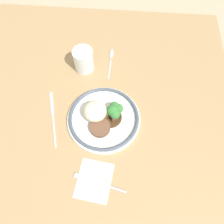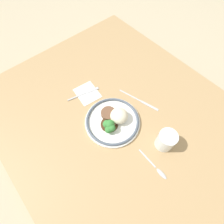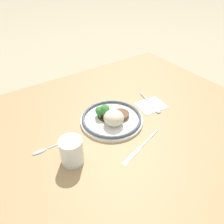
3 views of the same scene
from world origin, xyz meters
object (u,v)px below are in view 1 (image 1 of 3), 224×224
(fork, at_px, (95,182))
(knife, at_px, (53,116))
(plate, at_px, (104,117))
(juice_glass, at_px, (84,61))
(spoon, at_px, (111,57))

(fork, distance_m, knife, 0.29)
(fork, bearing_deg, plate, -78.17)
(fork, height_order, knife, fork)
(juice_glass, distance_m, spoon, 0.13)
(plate, xyz_separation_m, fork, (-0.22, 0.01, -0.02))
(juice_glass, distance_m, knife, 0.25)
(juice_glass, height_order, knife, juice_glass)
(juice_glass, xyz_separation_m, knife, (-0.23, 0.09, -0.04))
(fork, distance_m, spoon, 0.52)
(fork, xyz_separation_m, spoon, (0.52, -0.01, -0.00))
(knife, bearing_deg, fork, -156.57)
(fork, xyz_separation_m, knife, (0.22, 0.18, -0.00))
(spoon, bearing_deg, fork, -179.83)
(plate, relative_size, knife, 1.18)
(knife, relative_size, spoon, 1.39)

